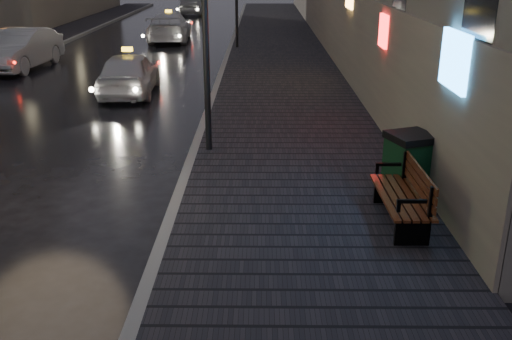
{
  "coord_description": "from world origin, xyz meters",
  "views": [
    {
      "loc": [
        3.06,
        -6.52,
        4.33
      ],
      "look_at": [
        2.97,
        2.76,
        0.85
      ],
      "focal_mm": 40.0,
      "sensor_mm": 36.0,
      "label": 1
    }
  ],
  "objects_px": {
    "car_far": "(191,5)",
    "taxi_mid": "(169,27)",
    "taxi_near": "(129,73)",
    "bench": "(406,195)",
    "car_left_mid": "(20,49)",
    "trash_bin": "(409,163)"
  },
  "relations": [
    {
      "from": "taxi_near",
      "to": "taxi_mid",
      "type": "xyz_separation_m",
      "value": [
        -0.61,
        12.82,
        0.05
      ]
    },
    {
      "from": "taxi_near",
      "to": "car_far",
      "type": "bearing_deg",
      "value": -90.83
    },
    {
      "from": "trash_bin",
      "to": "taxi_near",
      "type": "height_order",
      "value": "taxi_near"
    },
    {
      "from": "car_left_mid",
      "to": "car_far",
      "type": "relative_size",
      "value": 1.06
    },
    {
      "from": "car_left_mid",
      "to": "car_far",
      "type": "distance_m",
      "value": 23.81
    },
    {
      "from": "taxi_near",
      "to": "taxi_mid",
      "type": "distance_m",
      "value": 12.84
    },
    {
      "from": "bench",
      "to": "trash_bin",
      "type": "xyz_separation_m",
      "value": [
        0.35,
        1.27,
        0.09
      ]
    },
    {
      "from": "bench",
      "to": "car_left_mid",
      "type": "height_order",
      "value": "car_left_mid"
    },
    {
      "from": "car_far",
      "to": "taxi_mid",
      "type": "bearing_deg",
      "value": 88.82
    },
    {
      "from": "taxi_mid",
      "to": "car_far",
      "type": "relative_size",
      "value": 1.14
    },
    {
      "from": "car_left_mid",
      "to": "car_far",
      "type": "xyz_separation_m",
      "value": [
        4.24,
        23.43,
        -0.02
      ]
    },
    {
      "from": "taxi_near",
      "to": "car_left_mid",
      "type": "relative_size",
      "value": 0.86
    },
    {
      "from": "trash_bin",
      "to": "taxi_mid",
      "type": "xyz_separation_m",
      "value": [
        -7.75,
        21.66,
        0.02
      ]
    },
    {
      "from": "bench",
      "to": "car_left_mid",
      "type": "xyz_separation_m",
      "value": [
        -12.22,
        14.63,
        0.15
      ]
    },
    {
      "from": "trash_bin",
      "to": "car_far",
      "type": "xyz_separation_m",
      "value": [
        -8.33,
        36.79,
        0.04
      ]
    },
    {
      "from": "taxi_near",
      "to": "car_far",
      "type": "xyz_separation_m",
      "value": [
        -1.19,
        27.95,
        0.07
      ]
    },
    {
      "from": "bench",
      "to": "taxi_mid",
      "type": "bearing_deg",
      "value": 107.33
    },
    {
      "from": "taxi_mid",
      "to": "car_far",
      "type": "bearing_deg",
      "value": -91.39
    },
    {
      "from": "car_left_mid",
      "to": "taxi_near",
      "type": "bearing_deg",
      "value": -35.48
    },
    {
      "from": "taxi_near",
      "to": "car_left_mid",
      "type": "bearing_deg",
      "value": -43.04
    },
    {
      "from": "trash_bin",
      "to": "taxi_near",
      "type": "relative_size",
      "value": 0.28
    },
    {
      "from": "bench",
      "to": "car_far",
      "type": "bearing_deg",
      "value": 101.28
    }
  ]
}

